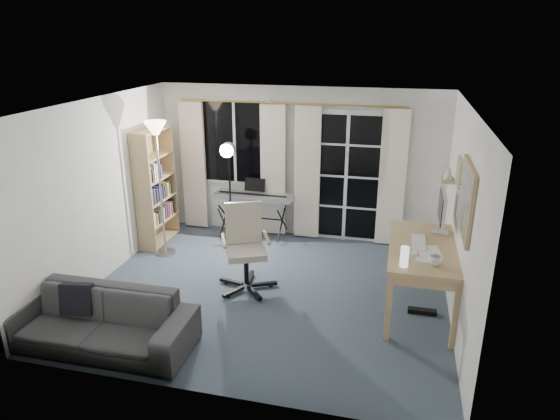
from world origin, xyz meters
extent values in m
cube|color=#3C4957|center=(0.00, 0.00, -0.01)|extent=(4.50, 4.00, 0.02)
cube|color=white|center=(-1.05, 1.98, 1.50)|extent=(1.20, 0.06, 1.40)
cube|color=black|center=(-1.05, 1.95, 1.50)|extent=(1.10, 0.02, 1.30)
cube|color=white|center=(-1.05, 1.94, 1.50)|extent=(0.04, 0.03, 1.30)
cube|color=white|center=(0.75, 1.98, 1.02)|extent=(1.32, 0.06, 2.11)
cube|color=black|center=(0.45, 1.95, 1.02)|extent=(0.55, 0.02, 1.95)
cube|color=black|center=(1.05, 1.95, 1.02)|extent=(0.55, 0.02, 1.95)
cube|color=white|center=(0.75, 1.94, 1.02)|extent=(0.05, 0.04, 2.05)
cube|color=white|center=(0.75, 1.94, 0.55)|extent=(1.15, 0.03, 0.03)
cube|color=white|center=(0.75, 1.94, 1.05)|extent=(1.15, 0.03, 0.03)
cube|color=white|center=(0.75, 1.94, 1.55)|extent=(1.15, 0.03, 0.03)
cylinder|color=gold|center=(-0.15, 1.90, 2.15)|extent=(3.50, 0.03, 0.03)
cube|color=beige|center=(-1.75, 1.88, 1.08)|extent=(0.40, 0.07, 2.10)
cube|color=beige|center=(-0.40, 1.88, 1.08)|extent=(0.40, 0.07, 2.10)
cube|color=beige|center=(0.15, 1.88, 1.08)|extent=(0.40, 0.07, 2.10)
cube|color=beige|center=(1.45, 1.88, 1.08)|extent=(0.40, 0.07, 2.10)
cube|color=#A38456|center=(-2.09, 0.76, 0.91)|extent=(0.29, 0.03, 1.81)
cube|color=#A38456|center=(-2.09, 1.58, 0.91)|extent=(0.29, 0.03, 1.81)
cube|color=#A38456|center=(-2.22, 1.17, 0.91)|extent=(0.03, 0.82, 1.81)
cube|color=#A38456|center=(-2.09, 1.17, 0.03)|extent=(0.30, 0.82, 0.02)
cube|color=#A38456|center=(-2.09, 1.17, 0.36)|extent=(0.30, 0.82, 0.02)
cube|color=#A38456|center=(-2.09, 1.17, 0.71)|extent=(0.30, 0.82, 0.02)
cube|color=#A38456|center=(-2.09, 1.17, 1.05)|extent=(0.30, 0.82, 0.02)
cube|color=#A38456|center=(-2.09, 1.17, 1.40)|extent=(0.30, 0.82, 0.02)
cube|color=#A38456|center=(-2.09, 1.17, 1.79)|extent=(0.30, 0.82, 0.02)
cube|color=white|center=(-2.07, 0.84, 0.49)|extent=(0.20, 0.05, 0.23)
cube|color=tan|center=(-2.07, 0.93, 0.47)|extent=(0.20, 0.04, 0.18)
cube|color=#373737|center=(-2.07, 1.00, 0.48)|extent=(0.20, 0.03, 0.21)
cube|color=tan|center=(-2.07, 1.07, 0.51)|extent=(0.20, 0.03, 0.27)
cube|color=white|center=(-2.07, 1.14, 0.48)|extent=(0.20, 0.05, 0.21)
cube|color=#9D3D2D|center=(-2.07, 1.22, 0.48)|extent=(0.20, 0.03, 0.22)
cube|color=#4736A2|center=(-2.07, 1.29, 0.49)|extent=(0.20, 0.04, 0.22)
cube|color=tan|center=(-2.07, 1.37, 0.48)|extent=(0.20, 0.03, 0.21)
cube|color=#9D3D2D|center=(-2.07, 1.44, 0.48)|extent=(0.20, 0.05, 0.22)
cube|color=#373737|center=(-2.07, 1.52, 0.49)|extent=(0.20, 0.03, 0.24)
cube|color=#4736A2|center=(-2.07, 0.84, 0.84)|extent=(0.20, 0.03, 0.25)
cube|color=#373737|center=(-2.07, 0.90, 0.84)|extent=(0.20, 0.05, 0.24)
cube|color=#373737|center=(-2.07, 0.99, 0.82)|extent=(0.20, 0.03, 0.21)
cube|color=#4736A2|center=(-2.07, 1.06, 0.82)|extent=(0.20, 0.03, 0.19)
cube|color=#4736A2|center=(-2.07, 1.12, 0.83)|extent=(0.20, 0.03, 0.21)
cube|color=#373737|center=(-2.07, 1.19, 0.84)|extent=(0.20, 0.03, 0.25)
cube|color=#373737|center=(-2.07, 1.26, 0.82)|extent=(0.20, 0.04, 0.20)
cube|color=#A8BB46|center=(-2.07, 1.34, 0.82)|extent=(0.20, 0.04, 0.21)
cube|color=tan|center=(-2.07, 1.41, 0.83)|extent=(0.20, 0.03, 0.22)
cube|color=#373737|center=(-2.07, 1.47, 0.82)|extent=(0.20, 0.03, 0.21)
cube|color=#9D3D2D|center=(-2.07, 0.84, 1.19)|extent=(0.20, 0.03, 0.26)
cube|color=#373737|center=(-2.07, 0.91, 1.16)|extent=(0.20, 0.03, 0.20)
cube|color=white|center=(-2.07, 0.97, 1.20)|extent=(0.20, 0.03, 0.27)
cube|color=white|center=(-2.07, 1.03, 1.19)|extent=(0.20, 0.03, 0.25)
cube|color=tan|center=(-2.07, 1.10, 1.16)|extent=(0.20, 0.03, 0.20)
cube|color=#4736A2|center=(-2.07, 1.17, 1.17)|extent=(0.20, 0.04, 0.21)
cylinder|color=#B2B2B7|center=(-1.80, 0.77, 0.02)|extent=(0.34, 0.34, 0.03)
cylinder|color=#B2B2B7|center=(-1.80, 0.77, 0.95)|extent=(0.04, 0.04, 1.86)
cone|color=#FFE5B2|center=(-1.80, 0.77, 1.91)|extent=(0.36, 0.36, 0.19)
cylinder|color=black|center=(-1.16, 1.71, 0.33)|extent=(0.04, 0.60, 0.54)
cylinder|color=black|center=(-1.16, 1.71, 0.33)|extent=(0.04, 0.60, 0.54)
cylinder|color=black|center=(-0.21, 1.69, 0.33)|extent=(0.04, 0.60, 0.54)
cylinder|color=black|center=(-0.21, 1.69, 0.33)|extent=(0.04, 0.60, 0.54)
cylinder|color=black|center=(-0.68, 1.70, 0.33)|extent=(0.96, 0.04, 0.02)
cube|color=silver|center=(-0.68, 1.70, 0.70)|extent=(1.25, 0.34, 0.09)
cube|color=white|center=(-0.68, 1.62, 0.73)|extent=(1.15, 0.15, 0.01)
cube|color=black|center=(-0.68, 1.66, 0.74)|extent=(1.11, 0.10, 0.01)
cube|color=black|center=(-0.68, 1.80, 0.86)|extent=(0.34, 0.07, 0.21)
cylinder|color=black|center=(-0.84, 1.37, 0.30)|extent=(0.04, 0.26, 0.67)
cylinder|color=black|center=(-1.01, 1.45, 0.30)|extent=(0.24, 0.12, 0.67)
cylinder|color=black|center=(-1.00, 1.26, 0.30)|extent=(0.22, 0.16, 0.67)
cylinder|color=black|center=(-0.95, 1.36, 0.95)|extent=(0.03, 0.03, 1.15)
cylinder|color=silver|center=(-0.95, 1.31, 1.52)|extent=(0.23, 0.14, 0.22)
cylinder|color=white|center=(-0.94, 1.24, 1.52)|extent=(0.19, 0.04, 0.19)
cube|color=black|center=(-0.07, 0.09, 0.05)|extent=(0.33, 0.19, 0.04)
cylinder|color=black|center=(0.01, 0.13, 0.03)|extent=(0.07, 0.07, 0.05)
cube|color=black|center=(-0.30, 0.23, 0.05)|extent=(0.09, 0.34, 0.04)
cylinder|color=black|center=(-0.31, 0.32, 0.03)|extent=(0.07, 0.07, 0.05)
cube|color=black|center=(-0.51, 0.05, 0.05)|extent=(0.34, 0.12, 0.04)
cylinder|color=black|center=(-0.59, 0.07, 0.03)|extent=(0.07, 0.07, 0.05)
cube|color=black|center=(-0.40, -0.20, 0.05)|extent=(0.21, 0.32, 0.04)
cylinder|color=black|center=(-0.44, -0.27, 0.03)|extent=(0.07, 0.07, 0.05)
cube|color=black|center=(-0.12, -0.17, 0.05)|extent=(0.26, 0.29, 0.04)
cylinder|color=black|center=(-0.07, -0.23, 0.03)|extent=(0.07, 0.07, 0.05)
cylinder|color=black|center=(-0.28, 0.00, 0.30)|extent=(0.08, 0.08, 0.42)
cube|color=beige|center=(-0.28, 0.00, 0.53)|extent=(0.64, 0.64, 0.08)
cube|color=beige|center=(-0.37, 0.21, 0.84)|extent=(0.48, 0.31, 0.55)
cube|color=black|center=(-0.39, 0.25, 0.86)|extent=(0.45, 0.28, 0.51)
cylinder|color=#A38456|center=(-0.54, -0.09, 0.70)|extent=(0.21, 0.40, 0.05)
cylinder|color=#A38456|center=(-0.04, 0.13, 0.70)|extent=(0.21, 0.40, 0.05)
cube|color=tan|center=(1.88, 0.02, 0.81)|extent=(0.78, 1.56, 0.04)
cube|color=tan|center=(1.88, 0.02, 0.73)|extent=(0.74, 1.51, 0.11)
cube|color=tan|center=(1.54, -0.72, 0.39)|extent=(0.07, 0.07, 0.79)
cube|color=tan|center=(2.23, -0.72, 0.39)|extent=(0.07, 0.07, 0.79)
cube|color=tan|center=(1.53, 0.75, 0.39)|extent=(0.07, 0.07, 0.79)
cube|color=tan|center=(2.22, 0.75, 0.39)|extent=(0.07, 0.07, 0.79)
cube|color=silver|center=(2.08, 0.47, 0.84)|extent=(0.20, 0.13, 0.02)
cube|color=silver|center=(2.08, 0.47, 0.99)|extent=(0.04, 0.03, 0.24)
cube|color=silver|center=(2.08, 0.47, 1.17)|extent=(0.04, 0.60, 0.38)
cube|color=black|center=(2.06, 0.47, 1.17)|extent=(0.01, 0.56, 0.33)
cube|color=white|center=(1.82, 0.08, 0.84)|extent=(0.16, 0.47, 0.02)
cube|color=white|center=(1.77, -0.25, 0.85)|extent=(0.07, 0.11, 0.02)
cube|color=white|center=(1.94, -0.14, 0.84)|extent=(0.29, 0.36, 0.01)
cube|color=white|center=(1.90, -0.36, 0.84)|extent=(0.25, 0.19, 0.00)
cube|color=black|center=(1.68, -0.47, 0.90)|extent=(0.06, 0.04, 0.13)
cylinder|color=white|center=(1.66, -0.58, 0.95)|extent=(0.09, 0.09, 0.22)
cube|color=black|center=(1.94, -0.08, 0.03)|extent=(0.33, 0.09, 0.06)
imported|color=silver|center=(1.98, -0.48, 0.90)|extent=(0.14, 0.11, 0.14)
cube|color=#A38456|center=(2.23, -0.35, 1.55)|extent=(0.04, 0.94, 0.74)
cube|color=white|center=(2.21, -0.35, 1.55)|extent=(0.01, 0.84, 0.64)
cube|color=#A38456|center=(2.23, 0.55, 1.60)|extent=(0.03, 0.42, 0.32)
cube|color=#4E9D79|center=(2.21, 0.55, 1.60)|extent=(0.00, 0.36, 0.26)
cube|color=#A38456|center=(2.16, 1.05, 1.35)|extent=(0.16, 0.30, 0.02)
cone|color=beige|center=(2.16, 1.05, 1.44)|extent=(0.12, 0.12, 0.15)
imported|color=#333336|center=(-1.44, -1.55, 0.40)|extent=(2.03, 0.61, 0.79)
cube|color=black|center=(-1.73, -1.45, 0.47)|extent=(0.37, 0.24, 0.36)
camera|label=1|loc=(1.51, -5.52, 3.19)|focal=32.00mm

